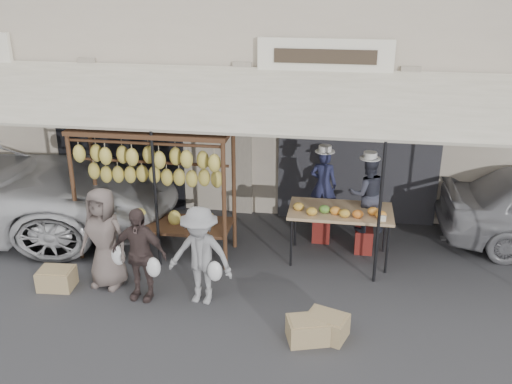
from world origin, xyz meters
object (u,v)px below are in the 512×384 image
customer_left (104,238)px  crate_far (57,279)px  produce_table (340,213)px  vendor_left (323,185)px  crate_near_a (308,330)px  vendor_right (367,194)px  customer_mid (139,254)px  customer_right (200,256)px  banana_rack (153,168)px  crate_near_b (327,326)px

customer_left → crate_far: customer_left is taller
produce_table → vendor_left: bearing=114.8°
crate_near_a → crate_far: same height
vendor_right → crate_near_a: bearing=62.5°
vendor_right → customer_mid: (-3.31, -1.98, -0.36)m
produce_table → customer_right: size_ratio=1.13×
produce_table → vendor_left: 0.79m
vendor_left → vendor_right: (0.75, -0.33, 0.00)m
vendor_right → crate_near_a: (-0.78, -2.66, -0.93)m
vendor_right → customer_mid: 3.87m
banana_rack → crate_far: banana_rack is taller
vendor_right → customer_left: 4.31m
vendor_left → customer_left: bearing=40.2°
vendor_right → customer_right: bearing=28.0°
customer_mid → customer_right: (0.91, 0.03, 0.03)m
banana_rack → customer_right: size_ratio=1.72×
vendor_right → crate_near_b: (-0.53, -2.53, -0.92)m
banana_rack → vendor_left: 2.94m
crate_far → produce_table: bearing=20.1°
vendor_left → crate_near_b: (0.22, -2.86, -0.92)m
crate_far → vendor_left: bearing=29.8°
produce_table → customer_right: 2.53m
banana_rack → produce_table: banana_rack is taller
produce_table → vendor_right: (0.43, 0.37, 0.21)m
customer_mid → crate_far: size_ratio=2.77×
customer_right → crate_near_b: 2.04m
vendor_left → vendor_right: 0.82m
vendor_left → customer_left: vendor_left is taller
vendor_left → vendor_right: vendor_right is taller
crate_near_a → crate_far: (-3.92, 0.73, -0.00)m
produce_table → crate_near_a: 2.43m
banana_rack → produce_table: size_ratio=1.53×
customer_mid → crate_near_b: size_ratio=2.73×
produce_table → vendor_left: size_ratio=1.33×
crate_far → crate_near_b: bearing=-8.2°
crate_near_a → customer_right: bearing=156.2°
produce_table → vendor_left: (-0.32, 0.69, 0.20)m
vendor_left → crate_near_b: 3.01m
crate_near_b → customer_left: bearing=166.5°
crate_near_b → crate_far: 4.20m
banana_rack → customer_right: (1.10, -1.33, -0.82)m
customer_right → crate_far: bearing=-172.9°
crate_far → banana_rack: bearing=47.4°
customer_mid → produce_table: bearing=34.7°
customer_right → crate_near_b: bearing=-9.9°
customer_right → banana_rack: bearing=137.1°
customer_mid → customer_right: bearing=7.2°
vendor_right → customer_left: (-3.95, -1.71, -0.28)m
produce_table → crate_far: 4.60m
vendor_right → produce_table: bearing=29.6°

